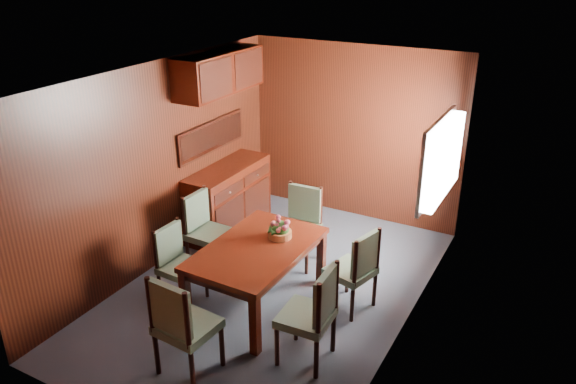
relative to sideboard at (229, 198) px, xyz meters
The scene contains 11 objects.
ground 1.66m from the sideboard, 38.66° to the right, with size 4.50×4.50×0.00m, color #3E4655.
room_shell 1.78m from the sideboard, 30.23° to the right, with size 3.06×4.52×2.41m.
sideboard is the anchor object (origin of this frame).
dining_table 1.83m from the sideboard, 46.42° to the right, with size 0.96×1.51×0.70m.
chair_left_near 1.70m from the sideboard, 74.77° to the right, with size 0.42×0.43×0.87m.
chair_left_far 0.98m from the sideboard, 72.88° to the right, with size 0.44×0.46×0.94m.
chair_right_near 2.85m from the sideboard, 40.41° to the right, with size 0.47×0.49×0.99m.
chair_right_far 2.38m from the sideboard, 22.48° to the right, with size 0.52×0.54×0.93m.
chair_head 2.85m from the sideboard, 64.13° to the right, with size 0.52×0.50×1.02m.
chair_foot 1.26m from the sideboard, 12.54° to the right, with size 0.47×0.45×0.96m.
flower_centerpiece 1.76m from the sideboard, 36.99° to the right, with size 0.27×0.27×0.27m.
Camera 1 is at (2.70, -4.61, 3.53)m, focal length 35.00 mm.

